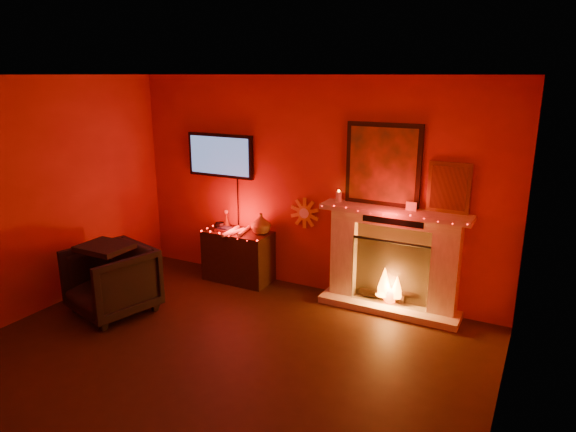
% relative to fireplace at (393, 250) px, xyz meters
% --- Properties ---
extents(room, '(5.00, 5.00, 5.00)m').
position_rel_fireplace_xyz_m(room, '(-1.14, -2.39, 0.63)').
color(room, black).
rests_on(room, ground).
extents(floor, '(5.00, 5.00, 0.00)m').
position_rel_fireplace_xyz_m(floor, '(-1.14, -2.39, -0.72)').
color(floor, black).
rests_on(floor, ground).
extents(fireplace, '(1.72, 0.40, 2.18)m').
position_rel_fireplace_xyz_m(fireplace, '(0.00, 0.00, 0.00)').
color(fireplace, silver).
rests_on(fireplace, floor).
extents(tv, '(1.00, 0.07, 1.24)m').
position_rel_fireplace_xyz_m(tv, '(-2.44, 0.06, 0.92)').
color(tv, black).
rests_on(tv, room).
extents(sunburst_clock, '(0.40, 0.03, 0.40)m').
position_rel_fireplace_xyz_m(sunburst_clock, '(-1.19, 0.09, 0.28)').
color(sunburst_clock, gold).
rests_on(sunburst_clock, room).
extents(console_table, '(0.90, 0.54, 0.96)m').
position_rel_fireplace_xyz_m(console_table, '(-2.05, -0.13, -0.34)').
color(console_table, black).
rests_on(console_table, floor).
extents(armchair, '(1.04, 1.06, 0.79)m').
position_rel_fireplace_xyz_m(armchair, '(-2.84, -1.63, -0.33)').
color(armchair, black).
rests_on(armchair, floor).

